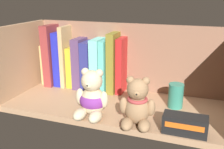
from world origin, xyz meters
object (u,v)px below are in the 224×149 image
(book_7, at_px, (100,63))
(book_2, at_px, (62,58))
(book_10, at_px, (123,65))
(book_9, at_px, (115,62))
(teddy_bear_smaller, at_px, (137,105))
(book_3, at_px, (68,56))
(book_8, at_px, (108,64))
(book_0, at_px, (49,63))
(book_5, at_px, (82,62))
(small_product_box, at_px, (185,124))
(book_6, at_px, (91,64))
(book_4, at_px, (74,66))
(book_1, at_px, (54,54))
(teddy_bear_larger, at_px, (92,98))
(pillar_candle, at_px, (176,96))

(book_7, bearing_deg, book_2, 180.00)
(book_7, bearing_deg, book_10, 0.00)
(book_9, height_order, teddy_bear_smaller, book_9)
(book_3, relative_size, book_8, 1.21)
(book_0, distance_m, book_5, 0.16)
(book_3, bearing_deg, small_product_box, -27.10)
(book_3, xyz_separation_m, book_8, (0.17, 0.00, -0.02))
(book_6, distance_m, book_10, 0.13)
(book_8, bearing_deg, book_4, 180.00)
(book_1, distance_m, book_6, 0.17)
(teddy_bear_larger, relative_size, pillar_candle, 1.85)
(book_4, bearing_deg, book_10, 0.00)
(teddy_bear_larger, bearing_deg, small_product_box, -3.02)
(book_8, relative_size, teddy_bear_larger, 1.33)
(book_1, bearing_deg, teddy_bear_smaller, -30.40)
(book_1, bearing_deg, book_3, 0.00)
(book_2, xyz_separation_m, book_6, (0.13, 0.00, -0.01))
(book_6, xyz_separation_m, teddy_bear_larger, (0.11, -0.24, -0.04))
(book_8, relative_size, book_9, 0.88)
(teddy_bear_smaller, bearing_deg, book_1, 149.60)
(book_2, height_order, teddy_bear_larger, book_2)
(book_9, distance_m, teddy_bear_larger, 0.24)
(book_6, distance_m, teddy_bear_smaller, 0.35)
(book_4, bearing_deg, book_8, 0.00)
(book_3, distance_m, book_5, 0.06)
(book_7, relative_size, book_10, 0.97)
(book_1, distance_m, book_3, 0.07)
(book_0, distance_m, book_9, 0.30)
(book_2, height_order, small_product_box, book_2)
(book_4, bearing_deg, book_2, 180.00)
(book_3, distance_m, small_product_box, 0.56)
(book_4, relative_size, book_9, 0.71)
(book_3, height_order, book_5, book_3)
(book_7, bearing_deg, pillar_candle, -15.90)
(pillar_candle, bearing_deg, book_3, 168.93)
(book_3, xyz_separation_m, book_7, (0.14, 0.00, -0.02))
(book_0, distance_m, book_1, 0.05)
(book_2, bearing_deg, book_8, 0.00)
(pillar_candle, bearing_deg, book_5, 167.25)
(book_3, distance_m, book_6, 0.10)
(book_0, bearing_deg, book_3, 0.00)
(book_3, distance_m, teddy_bear_smaller, 0.43)
(book_6, distance_m, book_9, 0.10)
(book_8, xyz_separation_m, teddy_bear_larger, (0.04, -0.24, -0.04))
(book_5, relative_size, book_9, 0.87)
(book_7, distance_m, book_8, 0.03)
(book_3, bearing_deg, book_8, 0.00)
(book_9, bearing_deg, book_8, 180.00)
(teddy_bear_larger, height_order, small_product_box, teddy_bear_larger)
(book_5, height_order, book_7, book_7)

